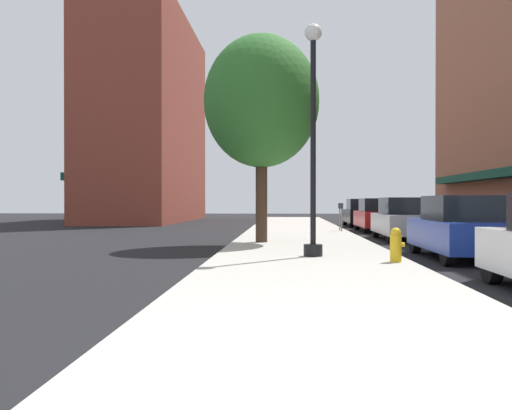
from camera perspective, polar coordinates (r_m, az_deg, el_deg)
The scene contains 12 objects.
ground_plane at distance 23.16m, azimuth 14.44°, elevation -3.37°, with size 90.00×90.00×0.00m, color black.
sidewalk_slab at distance 23.71m, azimuth 4.42°, elevation -3.13°, with size 4.80×50.00×0.12m, color #B7B2A8.
building_far_background at distance 43.39m, azimuth -11.04°, elevation 8.53°, with size 6.80×18.00×15.37m.
lamppost at distance 14.10m, azimuth 5.96°, elevation 7.26°, with size 0.48×0.48×5.90m.
fire_hydrant at distance 13.02m, azimuth 14.33°, elevation -4.01°, with size 0.33×0.26×0.79m.
parking_meter_near at distance 26.61m, azimuth 8.70°, elevation -0.84°, with size 0.14×0.09×1.31m.
parking_meter_far at distance 25.74m, azimuth 8.89°, elevation -0.88°, with size 0.14×0.09×1.31m.
tree_near at distance 19.08m, azimuth 0.57°, elevation 10.67°, with size 3.95×3.95×7.09m.
car_blue at distance 15.27m, azimuth 20.46°, elevation -2.29°, with size 1.80×4.30×1.66m.
car_silver at distance 22.05m, azimuth 15.01°, elevation -1.46°, with size 1.80×4.30×1.66m.
car_red at distance 27.93m, azimuth 12.46°, elevation -1.07°, with size 1.80×4.30×1.66m.
car_black at distance 33.60m, azimuth 10.86°, elevation -0.82°, with size 1.80×4.30×1.66m.
Camera 1 is at (-0.57, -4.66, 1.51)m, focal length 38.50 mm.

